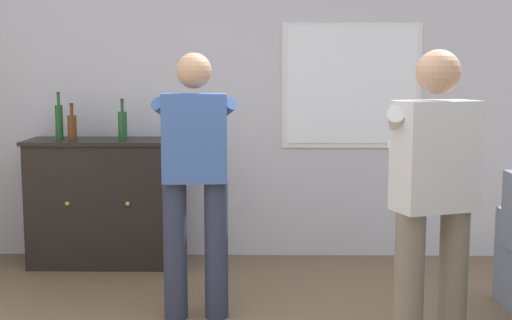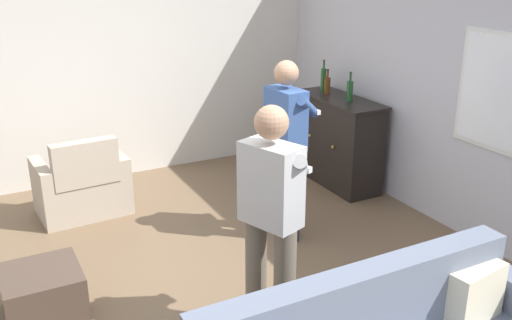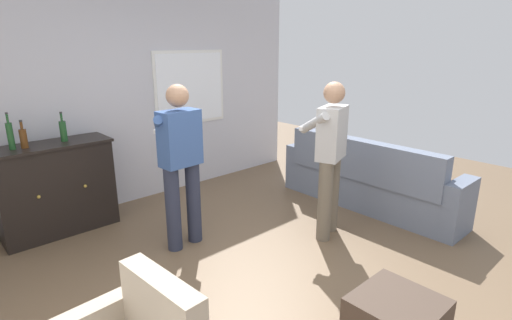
{
  "view_description": "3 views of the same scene",
  "coord_description": "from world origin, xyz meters",
  "px_view_note": "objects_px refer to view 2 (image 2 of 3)",
  "views": [
    {
      "loc": [
        0.13,
        -3.31,
        1.6
      ],
      "look_at": [
        0.06,
        0.49,
        1.1
      ],
      "focal_mm": 50.0,
      "sensor_mm": 36.0,
      "label": 1
    },
    {
      "loc": [
        3.92,
        -1.44,
        2.56
      ],
      "look_at": [
        0.15,
        0.53,
        1.01
      ],
      "focal_mm": 40.0,
      "sensor_mm": 36.0,
      "label": 2
    },
    {
      "loc": [
        -2.35,
        -2.22,
        2.07
      ],
      "look_at": [
        0.09,
        0.44,
        0.99
      ],
      "focal_mm": 28.0,
      "sensor_mm": 36.0,
      "label": 3
    }
  ],
  "objects_px": {
    "bottle_wine_green": "(350,90)",
    "bottle_liquor_amber": "(323,80)",
    "armchair": "(83,187)",
    "person_standing_left": "(286,141)",
    "bottle_spirits_clear": "(327,85)",
    "sideboard_cabinet": "(338,141)",
    "ottoman": "(43,293)",
    "person_standing_right": "(272,214)"
  },
  "relations": [
    {
      "from": "bottle_wine_green",
      "to": "bottle_spirits_clear",
      "type": "height_order",
      "value": "bottle_wine_green"
    },
    {
      "from": "sideboard_cabinet",
      "to": "bottle_spirits_clear",
      "type": "relative_size",
      "value": 4.19
    },
    {
      "from": "bottle_wine_green",
      "to": "person_standing_right",
      "type": "relative_size",
      "value": 0.19
    },
    {
      "from": "bottle_spirits_clear",
      "to": "ottoman",
      "type": "height_order",
      "value": "bottle_spirits_clear"
    },
    {
      "from": "sideboard_cabinet",
      "to": "bottle_spirits_clear",
      "type": "distance_m",
      "value": 0.66
    },
    {
      "from": "bottle_liquor_amber",
      "to": "person_standing_right",
      "type": "relative_size",
      "value": 0.22
    },
    {
      "from": "sideboard_cabinet",
      "to": "person_standing_left",
      "type": "relative_size",
      "value": 0.72
    },
    {
      "from": "person_standing_right",
      "to": "armchair",
      "type": "bearing_deg",
      "value": -164.36
    },
    {
      "from": "bottle_liquor_amber",
      "to": "sideboard_cabinet",
      "type": "bearing_deg",
      "value": -0.09
    },
    {
      "from": "armchair",
      "to": "bottle_liquor_amber",
      "type": "distance_m",
      "value": 2.95
    },
    {
      "from": "sideboard_cabinet",
      "to": "person_standing_right",
      "type": "distance_m",
      "value": 3.01
    },
    {
      "from": "sideboard_cabinet",
      "to": "bottle_wine_green",
      "type": "distance_m",
      "value": 0.65
    },
    {
      "from": "armchair",
      "to": "bottle_spirits_clear",
      "type": "xyz_separation_m",
      "value": [
        0.27,
        2.8,
        0.84
      ]
    },
    {
      "from": "sideboard_cabinet",
      "to": "person_standing_right",
      "type": "bearing_deg",
      "value": -44.06
    },
    {
      "from": "armchair",
      "to": "person_standing_right",
      "type": "xyz_separation_m",
      "value": [
        2.65,
        0.74,
        0.65
      ]
    },
    {
      "from": "sideboard_cabinet",
      "to": "ottoman",
      "type": "bearing_deg",
      "value": -71.6
    },
    {
      "from": "ottoman",
      "to": "bottle_wine_green",
      "type": "bearing_deg",
      "value": 105.94
    },
    {
      "from": "person_standing_right",
      "to": "ottoman",
      "type": "bearing_deg",
      "value": -125.72
    },
    {
      "from": "bottle_liquor_amber",
      "to": "ottoman",
      "type": "xyz_separation_m",
      "value": [
        1.49,
        -3.46,
        -0.98
      ]
    },
    {
      "from": "sideboard_cabinet",
      "to": "bottle_liquor_amber",
      "type": "distance_m",
      "value": 0.74
    },
    {
      "from": "bottle_spirits_clear",
      "to": "ottoman",
      "type": "distance_m",
      "value": 3.83
    },
    {
      "from": "bottle_wine_green",
      "to": "bottle_spirits_clear",
      "type": "relative_size",
      "value": 1.12
    },
    {
      "from": "bottle_liquor_amber",
      "to": "bottle_spirits_clear",
      "type": "height_order",
      "value": "bottle_liquor_amber"
    },
    {
      "from": "bottle_spirits_clear",
      "to": "armchair",
      "type": "bearing_deg",
      "value": -95.51
    },
    {
      "from": "bottle_wine_green",
      "to": "armchair",
      "type": "bearing_deg",
      "value": -103.25
    },
    {
      "from": "bottle_spirits_clear",
      "to": "ottoman",
      "type": "relative_size",
      "value": 0.52
    },
    {
      "from": "armchair",
      "to": "person_standing_left",
      "type": "relative_size",
      "value": 0.55
    },
    {
      "from": "bottle_spirits_clear",
      "to": "person_standing_left",
      "type": "height_order",
      "value": "person_standing_left"
    },
    {
      "from": "armchair",
      "to": "ottoman",
      "type": "distance_m",
      "value": 1.78
    },
    {
      "from": "bottle_wine_green",
      "to": "bottle_liquor_amber",
      "type": "distance_m",
      "value": 0.5
    },
    {
      "from": "bottle_wine_green",
      "to": "person_standing_left",
      "type": "height_order",
      "value": "person_standing_left"
    },
    {
      "from": "armchair",
      "to": "person_standing_right",
      "type": "height_order",
      "value": "person_standing_right"
    },
    {
      "from": "sideboard_cabinet",
      "to": "ottoman",
      "type": "relative_size",
      "value": 2.17
    },
    {
      "from": "bottle_liquor_amber",
      "to": "bottle_wine_green",
      "type": "bearing_deg",
      "value": 1.04
    },
    {
      "from": "armchair",
      "to": "bottle_liquor_amber",
      "type": "bearing_deg",
      "value": 86.7
    },
    {
      "from": "bottle_wine_green",
      "to": "bottle_liquor_amber",
      "type": "height_order",
      "value": "bottle_liquor_amber"
    },
    {
      "from": "person_standing_left",
      "to": "person_standing_right",
      "type": "distance_m",
      "value": 1.55
    },
    {
      "from": "bottle_liquor_amber",
      "to": "bottle_spirits_clear",
      "type": "distance_m",
      "value": 0.12
    },
    {
      "from": "bottle_spirits_clear",
      "to": "person_standing_right",
      "type": "height_order",
      "value": "person_standing_right"
    },
    {
      "from": "armchair",
      "to": "sideboard_cabinet",
      "type": "height_order",
      "value": "sideboard_cabinet"
    },
    {
      "from": "bottle_wine_green",
      "to": "person_standing_right",
      "type": "height_order",
      "value": "person_standing_right"
    },
    {
      "from": "sideboard_cabinet",
      "to": "bottle_liquor_amber",
      "type": "bearing_deg",
      "value": 179.91
    }
  ]
}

